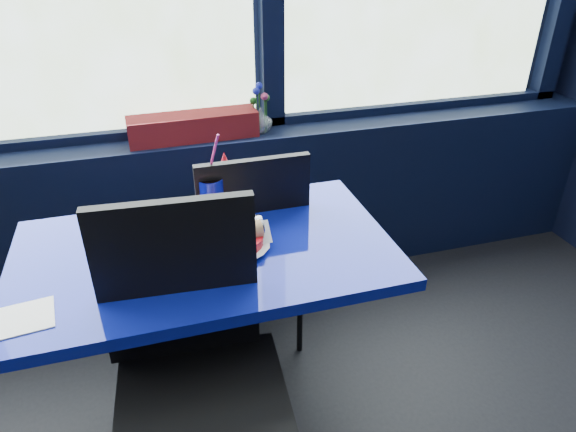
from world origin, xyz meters
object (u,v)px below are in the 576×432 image
object	(u,v)px
chair_near_back	(249,241)
ketchup_bottle	(226,181)
soda_cup	(211,196)
food_basket	(230,241)
near_table	(209,293)
flower_vase	(261,117)
chair_near_front	(194,361)
planter_box	(193,126)

from	to	relation	value
chair_near_back	ketchup_bottle	world-z (taller)	ketchup_bottle
chair_near_back	soda_cup	bearing A→B (deg)	37.17
food_basket	ketchup_bottle	bearing A→B (deg)	100.24
near_table	food_basket	world-z (taller)	food_basket
flower_vase	food_basket	size ratio (longest dim) A/B	0.80
food_basket	soda_cup	distance (m)	0.24
ketchup_bottle	soda_cup	distance (m)	0.10
chair_near_back	soda_cup	size ratio (longest dim) A/B	3.03
chair_near_front	food_basket	world-z (taller)	chair_near_front
planter_box	soda_cup	xyz separation A→B (m)	(-0.02, -0.65, -0.03)
planter_box	food_basket	world-z (taller)	planter_box
chair_near_back	soda_cup	world-z (taller)	soda_cup
chair_near_front	soda_cup	distance (m)	0.59
flower_vase	near_table	bearing A→B (deg)	-114.89
near_table	soda_cup	distance (m)	0.33
chair_near_back	flower_vase	xyz separation A→B (m)	(0.19, 0.54, 0.32)
flower_vase	food_basket	xyz separation A→B (m)	(-0.32, -0.88, -0.09)
planter_box	flower_vase	xyz separation A→B (m)	(0.31, 0.00, 0.01)
planter_box	soda_cup	world-z (taller)	soda_cup
near_table	ketchup_bottle	world-z (taller)	ketchup_bottle
near_table	food_basket	xyz separation A→B (m)	(0.08, -0.03, 0.21)
chair_near_front	ketchup_bottle	bearing A→B (deg)	74.40
chair_near_front	chair_near_back	distance (m)	0.71
near_table	flower_vase	distance (m)	0.99
chair_near_back	food_basket	distance (m)	0.44
near_table	soda_cup	bearing A→B (deg)	73.80
chair_near_front	ketchup_bottle	distance (m)	0.69
food_basket	ketchup_bottle	xyz separation A→B (m)	(0.05, 0.31, 0.06)
chair_near_front	chair_near_back	bearing A→B (deg)	68.93
chair_near_back	chair_near_front	bearing A→B (deg)	64.66
chair_near_front	flower_vase	distance (m)	1.30
chair_near_front	flower_vase	world-z (taller)	chair_near_front
chair_near_front	ketchup_bottle	xyz separation A→B (m)	(0.22, 0.60, 0.25)
ketchup_bottle	chair_near_front	bearing A→B (deg)	-109.67
chair_near_front	planter_box	size ratio (longest dim) A/B	1.79
planter_box	food_basket	bearing A→B (deg)	-92.06
ketchup_bottle	planter_box	bearing A→B (deg)	94.25
chair_near_back	ketchup_bottle	xyz separation A→B (m)	(-0.08, -0.04, 0.29)
near_table	chair_near_back	bearing A→B (deg)	56.54
near_table	chair_near_front	bearing A→B (deg)	-105.75
chair_near_back	planter_box	bearing A→B (deg)	-76.81
near_table	planter_box	distance (m)	0.90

